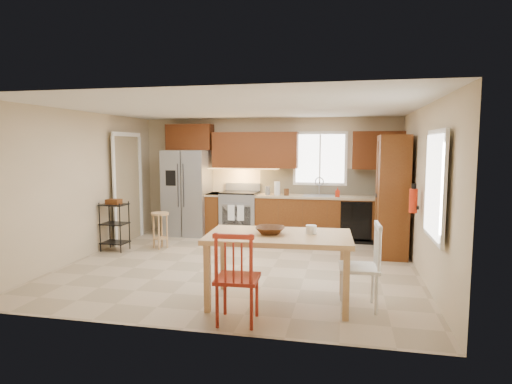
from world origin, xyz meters
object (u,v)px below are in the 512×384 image
object	(u,v)px
table_jar	(311,231)
range_stove	(240,215)
fire_extinguisher	(413,201)
dining_table	(279,269)
bar_stool	(160,230)
chair_white	(359,266)
pantry	(392,196)
chair_red	(237,277)
soap_bottle	(338,192)
refrigerator	(188,193)
table_bowl	(270,234)
utility_cart	(115,226)

from	to	relation	value
table_jar	range_stove	bearing A→B (deg)	116.51
fire_extinguisher	table_jar	bearing A→B (deg)	-131.80
dining_table	bar_stool	world-z (taller)	dining_table
range_stove	chair_white	world-z (taller)	chair_white
pantry	chair_red	distance (m)	3.91
soap_bottle	pantry	size ratio (longest dim) A/B	0.09
refrigerator	table_jar	world-z (taller)	refrigerator
pantry	chair_white	size ratio (longest dim) A/B	2.07
table_bowl	utility_cart	size ratio (longest dim) A/B	0.39
chair_red	table_jar	xyz separation A→B (m)	(0.73, 0.76, 0.38)
utility_cart	table_bowl	bearing A→B (deg)	-29.79
pantry	chair_red	xyz separation A→B (m)	(-1.92, -3.36, -0.54)
refrigerator	table_bowl	bearing A→B (deg)	-55.99
refrigerator	fire_extinguisher	size ratio (longest dim) A/B	5.06
fire_extinguisher	chair_white	size ratio (longest dim) A/B	0.35
pantry	dining_table	bearing A→B (deg)	-120.03
range_stove	chair_red	size ratio (longest dim) A/B	0.91
refrigerator	table_jar	xyz separation A→B (m)	(2.94, -3.53, -0.02)
fire_extinguisher	chair_red	size ratio (longest dim) A/B	0.35
dining_table	table_bowl	bearing A→B (deg)	176.93
pantry	bar_stool	size ratio (longest dim) A/B	3.11
pantry	bar_stool	xyz separation A→B (m)	(-4.18, -0.38, -0.71)
table_bowl	utility_cart	xyz separation A→B (m)	(-3.24, 1.99, -0.40)
bar_stool	soap_bottle	bearing A→B (deg)	27.80
refrigerator	table_bowl	distance (m)	4.39
pantry	chair_red	size ratio (longest dim) A/B	2.07
soap_bottle	bar_stool	world-z (taller)	soap_bottle
range_stove	table_jar	size ratio (longest dim) A/B	5.62
chair_red	chair_white	bearing A→B (deg)	25.23
soap_bottle	pantry	bearing A→B (deg)	-43.45
soap_bottle	chair_red	xyz separation A→B (m)	(-0.97, -4.26, -0.49)
soap_bottle	dining_table	world-z (taller)	soap_bottle
pantry	table_bowl	distance (m)	3.19
utility_cart	pantry	bearing A→B (deg)	10.10
chair_white	bar_stool	distance (m)	4.23
chair_white	table_bowl	xyz separation A→B (m)	(-1.06, -0.05, 0.35)
refrigerator	pantry	world-z (taller)	pantry
fire_extinguisher	table_jar	size ratio (longest dim) A/B	2.20
table_jar	dining_table	bearing A→B (deg)	-164.05
fire_extinguisher	dining_table	size ratio (longest dim) A/B	0.21
range_stove	utility_cart	xyz separation A→B (m)	(-1.94, -1.70, -0.01)
chair_white	table_bowl	bearing A→B (deg)	89.64
dining_table	chair_white	xyz separation A→B (m)	(0.95, 0.05, 0.09)
refrigerator	fire_extinguisher	world-z (taller)	refrigerator
pantry	soap_bottle	bearing A→B (deg)	136.55
refrigerator	bar_stool	world-z (taller)	refrigerator
table_bowl	refrigerator	bearing A→B (deg)	124.01
pantry	table_bowl	bearing A→B (deg)	-121.71
table_bowl	bar_stool	bearing A→B (deg)	137.04
chair_white	table_jar	distance (m)	0.69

